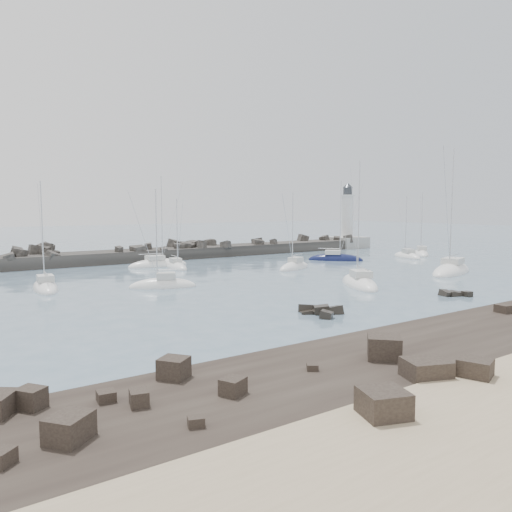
{
  "coord_description": "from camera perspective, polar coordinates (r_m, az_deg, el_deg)",
  "views": [
    {
      "loc": [
        -30.62,
        -39.38,
        8.79
      ],
      "look_at": [
        4.99,
        12.0,
        2.6
      ],
      "focal_mm": 35.0,
      "sensor_mm": 36.0,
      "label": 1
    }
  ],
  "objects": [
    {
      "name": "sailboat_5",
      "position": [
        55.53,
        -10.58,
        -3.4
      ],
      "size": [
        7.54,
        4.97,
        11.67
      ],
      "color": "white",
      "rests_on": "ground"
    },
    {
      "name": "sailboat_4",
      "position": [
        75.39,
        -11.15,
        -1.05
      ],
      "size": [
        9.23,
        3.14,
        14.34
      ],
      "color": "white",
      "rests_on": "ground"
    },
    {
      "name": "rock_cluster_far",
      "position": [
        53.59,
        21.73,
        -4.2
      ],
      "size": [
        2.99,
        2.89,
        1.32
      ],
      "color": "black",
      "rests_on": "ground"
    },
    {
      "name": "sailboat_3",
      "position": [
        57.61,
        -22.94,
        -3.43
      ],
      "size": [
        3.25,
        8.05,
        12.5
      ],
      "color": "white",
      "rests_on": "ground"
    },
    {
      "name": "ground",
      "position": [
        50.66,
        3.1,
        -4.35
      ],
      "size": [
        400.0,
        400.0,
        0.0
      ],
      "primitive_type": "plane",
      "color": "slate",
      "rests_on": "ground"
    },
    {
      "name": "sailboat_6",
      "position": [
        72.49,
        -9.08,
        -1.28
      ],
      "size": [
        2.86,
        6.93,
        10.79
      ],
      "color": "white",
      "rests_on": "ground"
    },
    {
      "name": "sailboat_9",
      "position": [
        70.95,
        4.41,
        -1.36
      ],
      "size": [
        7.57,
        4.75,
        11.71
      ],
      "color": "white",
      "rests_on": "ground"
    },
    {
      "name": "sailboat_10",
      "position": [
        90.29,
        16.88,
        -0.09
      ],
      "size": [
        4.47,
        7.61,
        11.64
      ],
      "color": "white",
      "rests_on": "ground"
    },
    {
      "name": "sailboat_7",
      "position": [
        57.03,
        11.73,
        -3.19
      ],
      "size": [
        7.24,
        9.7,
        14.98
      ],
      "color": "white",
      "rests_on": "ground"
    },
    {
      "name": "sailboat_12",
      "position": [
        95.6,
        18.36,
        0.18
      ],
      "size": [
        7.18,
        7.15,
        12.42
      ],
      "color": "white",
      "rests_on": "ground"
    },
    {
      "name": "sailboat_11",
      "position": [
        71.31,
        21.42,
        -1.7
      ],
      "size": [
        11.77,
        6.82,
        17.64
      ],
      "color": "white",
      "rests_on": "ground"
    },
    {
      "name": "sailboat_8",
      "position": [
        83.17,
        9.06,
        -0.39
      ],
      "size": [
        8.14,
        8.33,
        14.01
      ],
      "color": "#0E143A",
      "rests_on": "ground"
    },
    {
      "name": "rock_shelf",
      "position": [
        36.01,
        24.93,
        -8.97
      ],
      "size": [
        140.0,
        12.0,
        2.02
      ],
      "color": "black",
      "rests_on": "ground"
    },
    {
      "name": "breakwater",
      "position": [
        81.12,
        -18.26,
        -0.61
      ],
      "size": [
        115.0,
        7.93,
        5.04
      ],
      "color": "#2A2826",
      "rests_on": "ground"
    },
    {
      "name": "lighthouse",
      "position": [
        109.75,
        10.36,
        2.58
      ],
      "size": [
        7.0,
        7.0,
        14.6
      ],
      "color": "#979793",
      "rests_on": "ground"
    },
    {
      "name": "rock_cluster_near",
      "position": [
        41.82,
        7.46,
        -6.43
      ],
      "size": [
        3.48,
        4.56,
        1.64
      ],
      "color": "black",
      "rests_on": "ground"
    }
  ]
}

